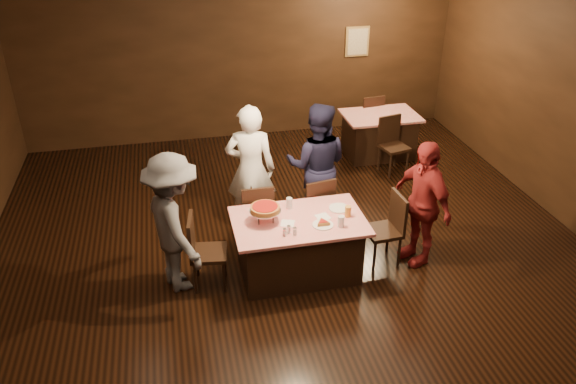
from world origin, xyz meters
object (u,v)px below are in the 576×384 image
(chair_back_near, at_px, (394,146))
(diner_grey_knit, at_px, (174,224))
(chair_far_left, at_px, (256,213))
(glass_back, at_px, (289,203))
(plate_empty, at_px, (339,208))
(main_table, at_px, (298,246))
(diner_white_jacket, at_px, (251,170))
(chair_back_far, at_px, (368,118))
(diner_red_shirt, at_px, (422,203))
(chair_far_right, at_px, (314,207))
(chair_end_right, at_px, (383,230))
(glass_amber, at_px, (348,211))
(glass_front_right, at_px, (341,221))
(chair_end_left, at_px, (209,252))
(pizza_stand, at_px, (265,209))
(back_table, at_px, (379,135))
(diner_navy_hoodie, at_px, (317,165))

(chair_back_near, xyz_separation_m, diner_grey_knit, (-3.68, -2.31, 0.40))
(chair_far_left, xyz_separation_m, chair_back_near, (2.62, 1.63, 0.00))
(glass_back, bearing_deg, plate_empty, -14.04)
(main_table, height_order, glass_back, glass_back)
(diner_white_jacket, bearing_deg, chair_far_left, 101.19)
(chair_back_far, relative_size, diner_red_shirt, 0.57)
(diner_red_shirt, relative_size, glass_back, 11.92)
(diner_white_jacket, height_order, plate_empty, diner_white_jacket)
(chair_far_right, height_order, plate_empty, chair_far_right)
(main_table, xyz_separation_m, chair_end_right, (1.10, 0.00, 0.09))
(diner_red_shirt, bearing_deg, glass_back, -117.02)
(chair_end_right, bearing_deg, glass_amber, -87.88)
(glass_back, bearing_deg, glass_front_right, -47.73)
(chair_end_left, relative_size, chair_back_near, 1.00)
(chair_end_left, bearing_deg, glass_amber, -83.69)
(glass_back, bearing_deg, pizza_stand, -144.46)
(chair_far_right, xyz_separation_m, glass_front_right, (0.05, -1.00, 0.37))
(diner_red_shirt, relative_size, pizza_stand, 4.39)
(chair_end_right, bearing_deg, diner_white_jacket, -131.28)
(main_table, xyz_separation_m, glass_front_right, (0.45, -0.25, 0.46))
(back_table, height_order, chair_back_near, chair_back_near)
(main_table, distance_m, chair_end_right, 1.10)
(diner_red_shirt, bearing_deg, chair_far_right, -139.26)
(chair_end_left, height_order, diner_red_shirt, diner_red_shirt)
(diner_grey_knit, height_order, pizza_stand, diner_grey_knit)
(pizza_stand, bearing_deg, chair_far_left, 90.00)
(back_table, xyz_separation_m, diner_navy_hoodie, (-1.69, -1.96, 0.52))
(main_table, bearing_deg, glass_amber, -4.76)
(chair_far_left, bearing_deg, diner_white_jacket, -91.85)
(glass_amber, bearing_deg, pizza_stand, 174.29)
(diner_grey_knit, xyz_separation_m, diner_red_shirt, (3.03, -0.12, -0.04))
(chair_far_right, bearing_deg, diner_red_shirt, 135.34)
(chair_far_right, height_order, pizza_stand, pizza_stand)
(chair_back_near, height_order, diner_navy_hoodie, diner_navy_hoodie)
(chair_far_left, relative_size, chair_back_far, 1.00)
(back_table, relative_size, chair_end_left, 1.37)
(diner_grey_knit, xyz_separation_m, glass_amber, (2.06, -0.12, -0.03))
(main_table, distance_m, plate_empty, 0.69)
(glass_amber, bearing_deg, back_table, 62.72)
(chair_far_left, bearing_deg, glass_front_right, 129.46)
(diner_white_jacket, bearing_deg, diner_navy_hoodie, -169.42)
(chair_far_right, bearing_deg, glass_front_right, 82.48)
(chair_end_right, distance_m, diner_white_jacket, 1.94)
(pizza_stand, bearing_deg, back_table, 49.23)
(back_table, height_order, diner_white_jacket, diner_white_jacket)
(chair_back_far, bearing_deg, glass_front_right, 58.54)
(chair_end_right, bearing_deg, diner_grey_knit, -95.20)
(plate_empty, bearing_deg, diner_navy_hoodie, 91.16)
(chair_back_far, xyz_separation_m, plate_empty, (-1.67, -3.53, 0.30))
(chair_far_left, distance_m, chair_back_far, 3.93)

